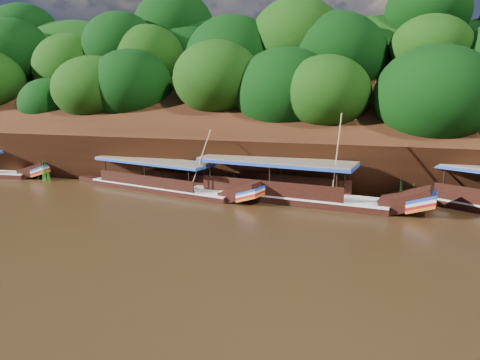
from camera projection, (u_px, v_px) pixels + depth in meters
The scene contains 5 objects.
ground at pixel (286, 238), 23.10m from camera, with size 160.00×160.00×0.00m, color black.
riverbank at pixel (330, 144), 44.13m from camera, with size 120.00×30.06×19.40m.
boat_1 at pixel (299, 193), 30.05m from camera, with size 15.65×4.51×6.33m.
boat_2 at pixel (169, 185), 32.94m from camera, with size 13.91×5.21×4.96m.
reeds at pixel (255, 180), 32.89m from camera, with size 48.70×2.63×1.90m.
Camera 1 is at (3.84, -21.82, 7.52)m, focal length 35.00 mm.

